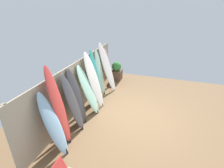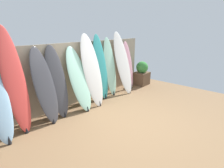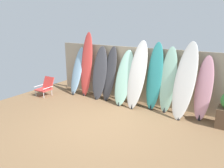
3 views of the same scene
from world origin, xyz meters
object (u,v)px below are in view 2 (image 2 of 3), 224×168
object	(u,v)px
surfboard_charcoal_2	(45,86)
surfboard_white_8	(123,63)
surfboard_red_1	(15,82)
surfboard_seafoam_7	(110,67)
surfboard_seafoam_4	(79,79)
surfboard_white_5	(92,71)
surfboard_charcoal_3	(57,82)
surfboard_pink_9	(128,66)
planter_box	(142,74)
surfboard_teal_6	(101,68)

from	to	relation	value
surfboard_charcoal_2	surfboard_white_8	bearing A→B (deg)	-0.95
surfboard_red_1	surfboard_seafoam_7	xyz separation A→B (m)	(2.96, 0.03, -0.17)
surfboard_seafoam_4	surfboard_white_5	size ratio (longest dim) A/B	0.84
surfboard_charcoal_3	surfboard_white_5	distance (m)	1.08
surfboard_charcoal_3	surfboard_pink_9	size ratio (longest dim) A/B	1.04
surfboard_charcoal_3	planter_box	size ratio (longest dim) A/B	1.92
surfboard_charcoal_3	surfboard_seafoam_4	distance (m)	0.61
surfboard_seafoam_4	surfboard_white_8	world-z (taller)	surfboard_white_8
surfboard_seafoam_7	surfboard_white_8	distance (m)	0.53
surfboard_seafoam_4	planter_box	bearing A→B (deg)	-1.69
surfboard_seafoam_7	surfboard_white_8	world-z (taller)	surfboard_white_8
surfboard_white_5	surfboard_teal_6	size ratio (longest dim) A/B	1.02
surfboard_seafoam_4	surfboard_red_1	bearing A→B (deg)	176.93
surfboard_charcoal_3	surfboard_teal_6	xyz separation A→B (m)	(1.58, 0.03, 0.10)
surfboard_charcoal_2	surfboard_charcoal_3	size ratio (longest dim) A/B	0.99
surfboard_charcoal_2	surfboard_white_8	xyz separation A→B (m)	(2.86, -0.05, 0.15)
surfboard_charcoal_2	surfboard_pink_9	size ratio (longest dim) A/B	1.03
surfboard_charcoal_3	surfboard_white_8	distance (m)	2.51
surfboard_charcoal_2	surfboard_white_8	size ratio (longest dim) A/B	0.86
surfboard_red_1	surfboard_teal_6	bearing A→B (deg)	0.90
surfboard_white_8	surfboard_seafoam_4	bearing A→B (deg)	179.46
surfboard_charcoal_2	planter_box	xyz separation A→B (m)	(4.02, -0.12, -0.44)
surfboard_teal_6	planter_box	distance (m)	2.16
surfboard_charcoal_2	surfboard_seafoam_7	distance (m)	2.37
surfboard_red_1	planter_box	size ratio (longest dim) A/B	2.39
surfboard_charcoal_2	surfboard_seafoam_4	size ratio (longest dim) A/B	1.04
surfboard_teal_6	planter_box	bearing A→B (deg)	-5.86
surfboard_white_5	surfboard_pink_9	xyz separation A→B (m)	(1.91, 0.12, -0.16)
surfboard_pink_9	planter_box	bearing A→B (deg)	-15.23
planter_box	surfboard_teal_6	bearing A→B (deg)	174.14
surfboard_seafoam_4	surfboard_seafoam_7	xyz separation A→B (m)	(1.40, 0.12, 0.09)
surfboard_charcoal_2	surfboard_teal_6	bearing A→B (deg)	2.77
surfboard_red_1	surfboard_seafoam_7	distance (m)	2.97
surfboard_white_5	surfboard_pink_9	size ratio (longest dim) A/B	1.18
surfboard_charcoal_2	surfboard_white_5	distance (m)	1.44
surfboard_white_5	surfboard_seafoam_7	xyz separation A→B (m)	(0.93, 0.14, -0.07)
surfboard_pink_9	surfboard_seafoam_7	bearing A→B (deg)	178.78
surfboard_charcoal_3	surfboard_white_5	bearing A→B (deg)	-6.30
surfboard_teal_6	surfboard_pink_9	size ratio (longest dim) A/B	1.16
surfboard_seafoam_4	surfboard_charcoal_2	bearing A→B (deg)	178.22
surfboard_white_8	surfboard_pink_9	xyz separation A→B (m)	(0.48, 0.11, -0.18)
surfboard_charcoal_2	surfboard_seafoam_4	distance (m)	0.97
surfboard_white_8	surfboard_pink_9	distance (m)	0.52
surfboard_white_5	surfboard_teal_6	xyz separation A→B (m)	(0.51, 0.14, -0.02)
surfboard_seafoam_7	surfboard_charcoal_3	bearing A→B (deg)	-179.47
surfboard_charcoal_2	surfboard_seafoam_7	xyz separation A→B (m)	(2.36, 0.09, 0.05)
surfboard_pink_9	surfboard_seafoam_4	bearing A→B (deg)	-177.71
surfboard_seafoam_4	surfboard_teal_6	xyz separation A→B (m)	(0.97, 0.12, 0.13)
surfboard_white_8	planter_box	size ratio (longest dim) A/B	2.22
planter_box	surfboard_charcoal_2	bearing A→B (deg)	178.29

